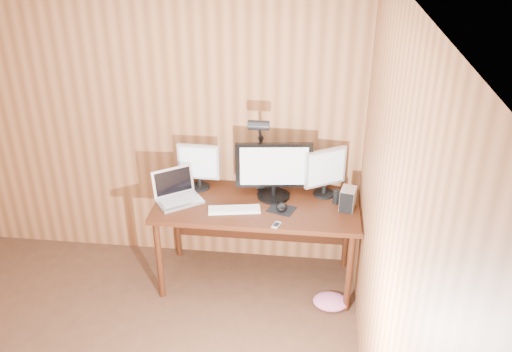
% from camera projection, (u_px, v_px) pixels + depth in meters
% --- Properties ---
extents(room_shell, '(4.00, 4.00, 4.00)m').
position_uv_depth(room_shell, '(34.00, 270.00, 2.69)').
color(room_shell, '#482B1B').
rests_on(room_shell, ground).
extents(desk, '(1.60, 0.70, 0.75)m').
position_uv_depth(desk, '(258.00, 212.00, 4.38)').
color(desk, '#3A190C').
rests_on(desk, floor).
extents(monitor_center, '(0.60, 0.26, 0.47)m').
position_uv_depth(monitor_center, '(274.00, 170.00, 4.24)').
color(monitor_center, black).
rests_on(monitor_center, desk).
extents(monitor_left, '(0.34, 0.16, 0.39)m').
position_uv_depth(monitor_left, '(199.00, 165.00, 4.40)').
color(monitor_left, black).
rests_on(monitor_left, desk).
extents(monitor_right, '(0.32, 0.21, 0.40)m').
position_uv_depth(monitor_right, '(325.00, 171.00, 4.29)').
color(monitor_right, black).
rests_on(monitor_right, desk).
extents(laptop, '(0.43, 0.41, 0.24)m').
position_uv_depth(laptop, '(177.00, 193.00, 4.29)').
color(laptop, silver).
rests_on(laptop, desk).
extents(keyboard, '(0.41, 0.19, 0.02)m').
position_uv_depth(keyboard, '(234.00, 209.00, 4.16)').
color(keyboard, white).
rests_on(keyboard, desk).
extents(mousepad, '(0.24, 0.22, 0.00)m').
position_uv_depth(mousepad, '(281.00, 209.00, 4.18)').
color(mousepad, black).
rests_on(mousepad, desk).
extents(mouse, '(0.12, 0.14, 0.04)m').
position_uv_depth(mouse, '(281.00, 207.00, 4.17)').
color(mouse, black).
rests_on(mouse, mousepad).
extents(hard_drive, '(0.14, 0.18, 0.17)m').
position_uv_depth(hard_drive, '(348.00, 199.00, 4.15)').
color(hard_drive, silver).
rests_on(hard_drive, desk).
extents(phone, '(0.07, 0.10, 0.01)m').
position_uv_depth(phone, '(276.00, 225.00, 3.97)').
color(phone, silver).
rests_on(phone, desk).
extents(speaker, '(0.05, 0.05, 0.12)m').
position_uv_depth(speaker, '(336.00, 197.00, 4.24)').
color(speaker, black).
rests_on(speaker, desk).
extents(desk_lamp, '(0.16, 0.23, 0.70)m').
position_uv_depth(desk_lamp, '(260.00, 144.00, 4.21)').
color(desk_lamp, black).
rests_on(desk_lamp, desk).
extents(fabric_pile, '(0.32, 0.28, 0.09)m').
position_uv_depth(fabric_pile, '(331.00, 302.00, 4.29)').
color(fabric_pile, '#D06491').
rests_on(fabric_pile, floor).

